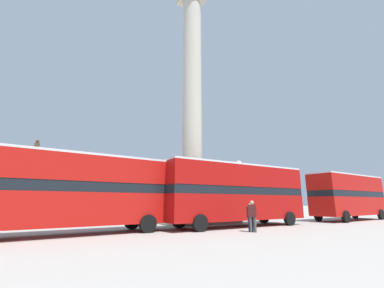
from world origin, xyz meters
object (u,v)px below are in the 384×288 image
at_px(bus_b, 74,190).
at_px(street_lamp, 240,182).
at_px(bus_a, 348,195).
at_px(equestrian_statue, 30,200).
at_px(pedestrian_near_lamp, 252,214).
at_px(bus_c, 236,192).
at_px(monument_column, 192,135).
at_px(pedestrian_by_plinth, 251,216).

bearing_deg(bus_b, street_lamp, 6.03).
bearing_deg(street_lamp, bus_a, -17.02).
height_order(bus_a, equestrian_statue, equestrian_statue).
bearing_deg(pedestrian_near_lamp, bus_a, -122.42).
distance_m(bus_a, bus_c, 13.77).
xyz_separation_m(monument_column, bus_c, (0.94, -4.88, -5.27)).
bearing_deg(bus_c, street_lamp, 44.62).
relative_size(bus_b, street_lamp, 2.08).
bearing_deg(bus_b, bus_a, -6.38).
bearing_deg(bus_a, bus_c, 174.41).
bearing_deg(street_lamp, pedestrian_by_plinth, -125.48).
height_order(pedestrian_near_lamp, pedestrian_by_plinth, pedestrian_near_lamp).
bearing_deg(pedestrian_near_lamp, bus_c, -67.76).
bearing_deg(pedestrian_near_lamp, monument_column, -46.88).
bearing_deg(street_lamp, bus_b, -169.24).
height_order(monument_column, equestrian_statue, monument_column).
xyz_separation_m(monument_column, equestrian_statue, (-12.11, 2.83, -5.81)).
bearing_deg(pedestrian_near_lamp, bus_b, 25.27).
distance_m(monument_column, street_lamp, 6.00).
relative_size(bus_a, bus_c, 0.89).
bearing_deg(bus_a, pedestrian_near_lamp, -173.73).
bearing_deg(bus_c, monument_column, 99.06).
xyz_separation_m(monument_column, pedestrian_by_plinth, (-0.35, -7.73, -6.78)).
bearing_deg(street_lamp, monument_column, 155.39).
distance_m(equestrian_statue, pedestrian_near_lamp, 15.94).
height_order(bus_b, equestrian_statue, equestrian_statue).
xyz_separation_m(monument_column, pedestrian_near_lamp, (-0.49, -8.05, -6.66)).
bearing_deg(monument_column, bus_a, -19.10).
height_order(monument_column, bus_a, monument_column).
relative_size(bus_a, pedestrian_near_lamp, 5.73).
distance_m(monument_column, bus_a, 16.45).
bearing_deg(bus_a, equestrian_statue, 158.83).
height_order(street_lamp, pedestrian_by_plinth, street_lamp).
relative_size(street_lamp, pedestrian_by_plinth, 3.29).
relative_size(bus_c, street_lamp, 2.14).
bearing_deg(monument_column, bus_c, -79.08).
xyz_separation_m(equestrian_statue, street_lamp, (16.00, -4.61, 1.60)).
bearing_deg(bus_c, bus_a, -2.74).
xyz_separation_m(equestrian_statue, pedestrian_by_plinth, (11.76, -10.56, -0.98)).
height_order(bus_a, pedestrian_by_plinth, bus_a).
xyz_separation_m(street_lamp, pedestrian_near_lamp, (-4.38, -6.26, -2.45)).
distance_m(street_lamp, pedestrian_near_lamp, 8.03).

